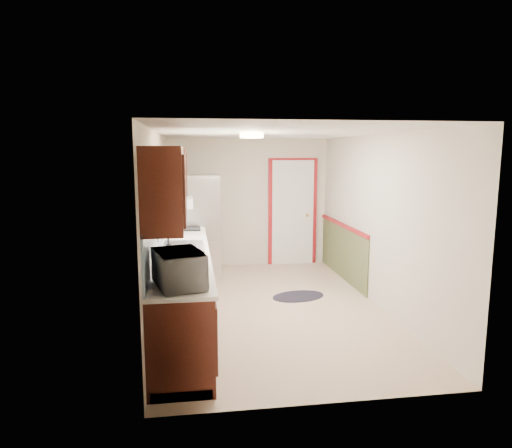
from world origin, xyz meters
name	(u,v)px	position (x,y,z in m)	size (l,w,h in m)	color
room_shell	(272,223)	(0.00, 0.00, 1.20)	(3.20, 5.20, 2.52)	tan
kitchen_run	(180,259)	(-1.24, -0.29, 0.81)	(0.63, 4.00, 2.20)	#3D150D
back_wall_trim	(303,220)	(0.99, 2.21, 0.89)	(1.12, 2.30, 2.08)	maroon
ceiling_fixture	(252,135)	(-0.30, -0.20, 2.36)	(0.30, 0.30, 0.06)	#FFD88C
microwave	(179,265)	(-1.20, -1.95, 1.14)	(0.59, 0.33, 0.40)	white
refrigerator	(197,227)	(-0.99, 1.75, 0.89)	(0.79, 0.77, 1.78)	#B7B7BC
rug	(298,296)	(0.49, 0.42, 0.01)	(0.81, 0.53, 0.01)	black
cooktop	(185,228)	(-1.19, 1.28, 0.95)	(0.50, 0.60, 0.02)	black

